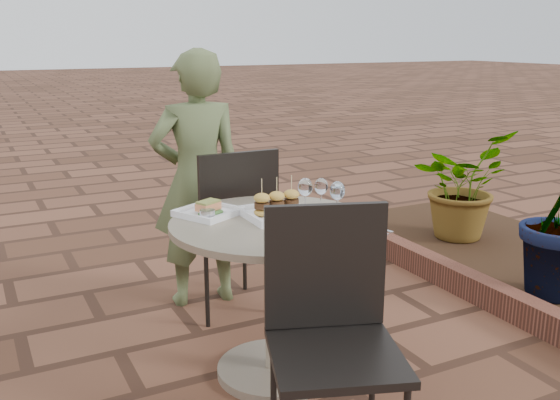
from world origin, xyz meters
name	(u,v)px	position (x,y,z in m)	size (l,w,h in m)	color
ground	(230,371)	(0.00, 0.00, 0.00)	(60.00, 60.00, 0.00)	brown
cafe_table	(274,275)	(0.18, -0.11, 0.48)	(0.90, 0.90, 0.73)	gray
chair_far	(232,219)	(0.27, 0.58, 0.55)	(0.44, 0.44, 0.93)	black
chair_near	(331,317)	(0.10, -0.71, 0.55)	(0.56, 0.56, 0.93)	black
diner	(197,180)	(0.16, 0.83, 0.72)	(0.53, 0.35, 1.44)	#4D5A31
plate_salmon	(209,211)	(-0.04, 0.11, 0.75)	(0.32, 0.32, 0.06)	white
plate_sliders	(277,208)	(0.22, -0.06, 0.77)	(0.28, 0.28, 0.18)	white
plate_tuna	(330,231)	(0.29, -0.39, 0.75)	(0.34, 0.34, 0.03)	white
wine_glass_right	(337,192)	(0.45, -0.17, 0.84)	(0.07, 0.07, 0.16)	white
wine_glass_mid	(305,188)	(0.37, -0.04, 0.84)	(0.07, 0.07, 0.16)	white
wine_glass_far	(321,187)	(0.45, -0.03, 0.83)	(0.06, 0.06, 0.15)	white
steel_ramekin	(207,216)	(-0.08, 0.02, 0.75)	(0.07, 0.07, 0.05)	silver
cutlery_set	(370,228)	(0.48, -0.38, 0.73)	(0.10, 0.21, 0.00)	silver
planter_curb	(452,276)	(1.60, 0.30, 0.07)	(0.12, 3.00, 0.15)	brown
mulch_bed	(533,265)	(2.30, 0.30, 0.03)	(1.30, 3.00, 0.06)	black
potted_plant_a	(461,184)	(2.22, 0.94, 0.45)	(0.71, 0.62, 0.79)	#33662D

